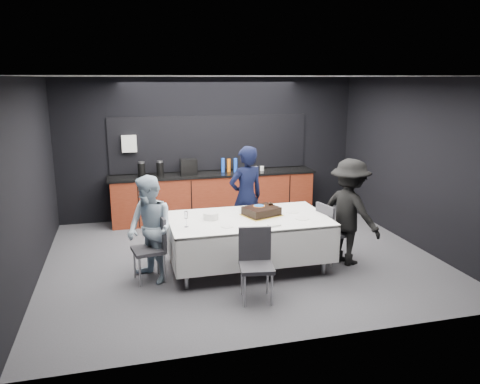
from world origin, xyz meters
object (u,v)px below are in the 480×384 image
(champagne_flute, at_px, (186,216))
(chair_near, at_px, (256,259))
(plate_stack, at_px, (211,216))
(person_left, at_px, (150,230))
(person_right, at_px, (349,212))
(cake_assembly, at_px, (261,211))
(chair_left, at_px, (154,243))
(party_table, at_px, (248,227))
(chair_right, at_px, (330,229))
(person_center, at_px, (246,197))

(champagne_flute, distance_m, chair_near, 1.17)
(plate_stack, relative_size, person_left, 0.15)
(plate_stack, distance_m, person_right, 2.09)
(cake_assembly, relative_size, person_right, 0.39)
(cake_assembly, bearing_deg, chair_left, -174.46)
(party_table, distance_m, chair_left, 1.40)
(person_left, bearing_deg, chair_left, 85.44)
(party_table, height_order, chair_right, chair_right)
(chair_near, xyz_separation_m, person_right, (1.70, 0.79, 0.27))
(plate_stack, xyz_separation_m, chair_left, (-0.84, -0.15, -0.30))
(party_table, height_order, person_center, person_center)
(champagne_flute, bearing_deg, party_table, 12.38)
(cake_assembly, relative_size, person_left, 0.42)
(champagne_flute, relative_size, chair_near, 0.24)
(party_table, bearing_deg, chair_right, -3.94)
(party_table, distance_m, champagne_flute, 1.01)
(plate_stack, xyz_separation_m, person_left, (-0.89, -0.17, -0.08))
(plate_stack, distance_m, chair_left, 0.90)
(champagne_flute, xyz_separation_m, person_center, (1.15, 1.10, -0.08))
(cake_assembly, bearing_deg, chair_right, -8.41)
(cake_assembly, height_order, person_center, person_center)
(chair_left, distance_m, person_left, 0.22)
(plate_stack, height_order, person_left, person_left)
(person_right, bearing_deg, plate_stack, 57.41)
(cake_assembly, height_order, person_left, person_left)
(party_table, height_order, chair_left, chair_left)
(chair_left, relative_size, chair_right, 1.00)
(cake_assembly, distance_m, plate_stack, 0.77)
(person_center, relative_size, person_right, 1.06)
(chair_right, xyz_separation_m, person_right, (0.25, -0.10, 0.27))
(champagne_flute, height_order, person_right, person_right)
(person_right, bearing_deg, chair_left, 62.39)
(party_table, height_order, plate_stack, plate_stack)
(chair_right, distance_m, person_right, 0.39)
(chair_left, relative_size, chair_near, 1.00)
(chair_right, height_order, person_left, person_left)
(chair_near, distance_m, person_center, 1.93)
(cake_assembly, bearing_deg, person_left, -173.86)
(cake_assembly, distance_m, chair_left, 1.65)
(champagne_flute, relative_size, chair_right, 0.24)
(chair_near, height_order, person_left, person_left)
(party_table, relative_size, person_right, 1.43)
(cake_assembly, xyz_separation_m, chair_right, (1.06, -0.16, -0.31))
(party_table, distance_m, cake_assembly, 0.31)
(plate_stack, distance_m, champagne_flute, 0.49)
(party_table, xyz_separation_m, person_left, (-1.44, -0.11, 0.11))
(person_left, relative_size, person_right, 0.93)
(plate_stack, bearing_deg, champagne_flute, -145.50)
(chair_right, bearing_deg, chair_near, -148.30)
(chair_near, bearing_deg, champagne_flute, 135.03)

